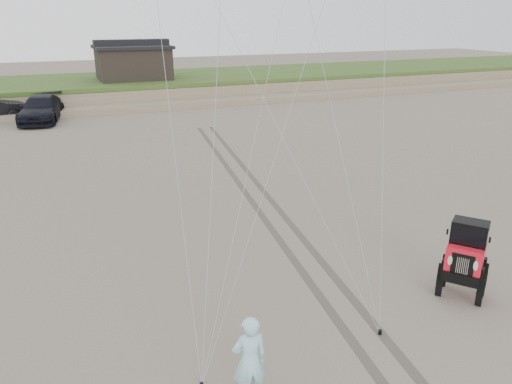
{
  "coord_description": "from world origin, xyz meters",
  "views": [
    {
      "loc": [
        -5.4,
        -8.7,
        7.13
      ],
      "look_at": [
        -0.51,
        3.0,
        2.6
      ],
      "focal_mm": 35.0,
      "sensor_mm": 36.0,
      "label": 1
    }
  ],
  "objects_px": {
    "jeep": "(464,268)",
    "man": "(250,361)",
    "cabin": "(133,61)",
    "truck_c": "(41,109)"
  },
  "relations": [
    {
      "from": "cabin",
      "to": "jeep",
      "type": "relative_size",
      "value": 1.41
    },
    {
      "from": "truck_c",
      "to": "jeep",
      "type": "xyz_separation_m",
      "value": [
        10.01,
        -29.28,
        -0.03
      ]
    },
    {
      "from": "jeep",
      "to": "man",
      "type": "distance_m",
      "value": 6.79
    },
    {
      "from": "jeep",
      "to": "truck_c",
      "type": "bearing_deg",
      "value": 161.24
    },
    {
      "from": "man",
      "to": "truck_c",
      "type": "bearing_deg",
      "value": -79.39
    },
    {
      "from": "truck_c",
      "to": "man",
      "type": "bearing_deg",
      "value": -73.02
    },
    {
      "from": "jeep",
      "to": "man",
      "type": "bearing_deg",
      "value": -115.65
    },
    {
      "from": "cabin",
      "to": "jeep",
      "type": "height_order",
      "value": "cabin"
    },
    {
      "from": "truck_c",
      "to": "man",
      "type": "height_order",
      "value": "man"
    },
    {
      "from": "man",
      "to": "jeep",
      "type": "bearing_deg",
      "value": -163.68
    }
  ]
}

